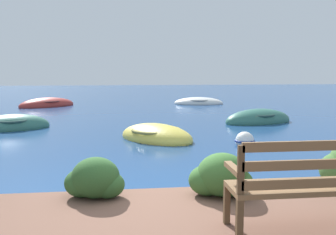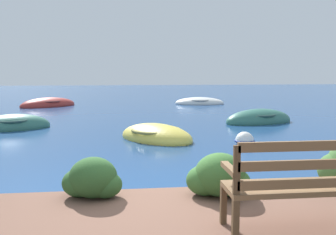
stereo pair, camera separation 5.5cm
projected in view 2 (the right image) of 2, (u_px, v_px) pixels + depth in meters
name	position (u px, v px, depth m)	size (l,w,h in m)	color
ground_plane	(162.00, 204.00, 5.02)	(80.00, 80.00, 0.00)	navy
park_bench	(302.00, 183.00, 3.59)	(1.48, 0.48, 0.93)	brown
hedge_clump_left	(92.00, 180.00, 4.60)	(0.74, 0.53, 0.50)	#2D5628
hedge_clump_centre	(219.00, 177.00, 4.65)	(0.80, 0.57, 0.54)	#38662D
rowboat_nearest	(156.00, 137.00, 9.67)	(2.42, 2.54, 0.71)	#DBC64C
rowboat_mid	(13.00, 127.00, 11.39)	(2.47, 1.86, 0.79)	#336B5B
rowboat_far	(259.00, 121.00, 12.70)	(2.71, 1.75, 0.83)	#336B5B
rowboat_outer	(48.00, 105.00, 18.43)	(3.02, 2.73, 0.77)	#9E2D28
rowboat_distant	(200.00, 103.00, 19.66)	(2.71, 1.63, 0.64)	silver
mooring_buoy	(245.00, 141.00, 9.05)	(0.50, 0.50, 0.45)	white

